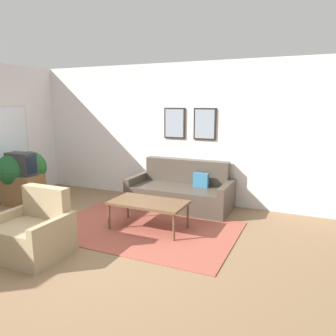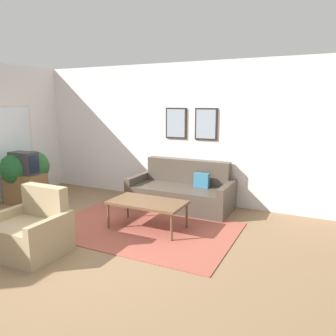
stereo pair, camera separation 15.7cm
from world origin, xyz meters
name	(u,v)px [view 2 (the right image)]	position (x,y,z in m)	size (l,w,h in m)	color
ground_plane	(82,245)	(0.00, 0.00, 0.00)	(16.00, 16.00, 0.00)	#846647
area_rug	(142,229)	(0.47, 0.86, 0.01)	(2.86, 1.86, 0.01)	#9E4C3D
wall_back	(165,133)	(0.01, 2.62, 1.35)	(8.00, 0.09, 2.70)	silver
couch	(182,192)	(0.59, 2.16, 0.29)	(1.91, 0.90, 0.87)	#4C4238
coffee_table	(147,203)	(0.54, 0.93, 0.41)	(1.17, 0.64, 0.45)	brown
tv_stand	(26,189)	(-2.23, 1.03, 0.30)	(0.75, 0.45, 0.59)	brown
tv	(24,163)	(-2.22, 1.03, 0.81)	(0.54, 0.28, 0.43)	#2D2D33
armchair	(32,232)	(-0.41, -0.47, 0.28)	(0.87, 0.76, 0.85)	tan
potted_plant_tall	(17,170)	(-2.39, 1.00, 0.66)	(0.64, 0.64, 1.01)	#935638
potted_plant_by_window	(33,168)	(-2.39, 1.38, 0.64)	(0.64, 0.64, 0.99)	beige
potted_plant_small	(32,170)	(-2.42, 1.38, 0.60)	(0.60, 0.60, 0.95)	beige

